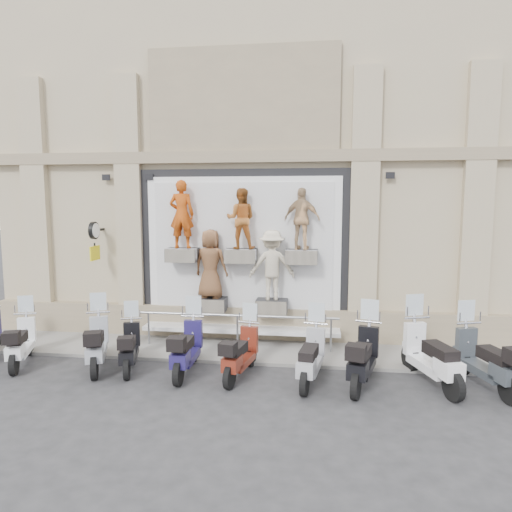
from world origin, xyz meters
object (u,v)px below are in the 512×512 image
at_px(scooter_e, 187,338).
at_px(scooter_i, 431,343).
at_px(guard_rail, 237,333).
at_px(scooter_j, 486,348).
at_px(scooter_f, 241,343).
at_px(scooter_c, 97,333).
at_px(scooter_g, 311,346).
at_px(scooter_d, 129,338).
at_px(scooter_h, 364,346).
at_px(scooter_b, 21,333).
at_px(clock_sign_bracket, 94,236).

xyz_separation_m(scooter_e, scooter_i, (5.08, 0.01, 0.08)).
distance_m(guard_rail, scooter_j, 5.53).
xyz_separation_m(scooter_e, scooter_f, (1.19, -0.07, -0.05)).
bearing_deg(scooter_c, scooter_g, -23.94).
bearing_deg(guard_rail, scooter_d, -144.85).
relative_size(scooter_g, scooter_h, 0.94).
bearing_deg(scooter_g, guard_rail, 145.28).
xyz_separation_m(scooter_b, scooter_i, (8.97, 0.01, 0.13)).
bearing_deg(scooter_g, scooter_b, -172.29).
height_order(scooter_g, scooter_h, scooter_h).
xyz_separation_m(guard_rail, scooter_b, (-4.72, -1.60, 0.28)).
relative_size(scooter_c, scooter_j, 0.96).
xyz_separation_m(scooter_d, scooter_j, (7.43, -0.11, 0.12)).
bearing_deg(scooter_c, clock_sign_bracket, 94.56).
xyz_separation_m(scooter_b, scooter_e, (3.89, -0.00, 0.04)).
bearing_deg(scooter_i, scooter_c, 161.69).
relative_size(clock_sign_bracket, scooter_i, 0.48).
bearing_deg(scooter_h, scooter_d, -167.36).
xyz_separation_m(scooter_b, scooter_j, (9.99, -0.04, 0.08)).
distance_m(scooter_e, scooter_f, 1.20).
bearing_deg(scooter_i, scooter_d, 161.34).
height_order(scooter_e, scooter_f, scooter_e).
bearing_deg(scooter_c, scooter_b, 159.81).
bearing_deg(guard_rail, scooter_h, -31.62).
height_order(guard_rail, scooter_j, scooter_j).
xyz_separation_m(guard_rail, scooter_h, (2.89, -1.78, 0.36)).
bearing_deg(scooter_f, scooter_c, -171.09).
relative_size(scooter_b, scooter_j, 0.90).
height_order(scooter_c, scooter_e, scooter_c).
bearing_deg(guard_rail, scooter_c, -151.80).
distance_m(scooter_d, scooter_j, 7.43).
relative_size(guard_rail, scooter_i, 2.37).
bearing_deg(clock_sign_bracket, scooter_d, -48.98).
bearing_deg(guard_rail, scooter_i, -20.49).
height_order(scooter_b, scooter_j, scooter_j).
bearing_deg(scooter_g, scooter_c, -173.33).
bearing_deg(scooter_j, scooter_h, 166.12).
relative_size(guard_rail, scooter_g, 2.67).
bearing_deg(scooter_f, scooter_i, 12.01).
height_order(scooter_d, scooter_j, scooter_j).
relative_size(guard_rail, scooter_j, 2.49).
relative_size(guard_rail, clock_sign_bracket, 4.96).
xyz_separation_m(scooter_f, scooter_j, (4.90, 0.03, 0.09)).
height_order(clock_sign_bracket, scooter_b, clock_sign_bracket).
height_order(scooter_g, scooter_j, scooter_j).
xyz_separation_m(clock_sign_bracket, scooter_g, (5.74, -2.24, -2.03)).
height_order(guard_rail, scooter_i, scooter_i).
xyz_separation_m(scooter_g, scooter_j, (3.43, 0.14, 0.06)).
bearing_deg(scooter_j, scooter_g, 165.01).
distance_m(scooter_h, scooter_i, 1.37).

